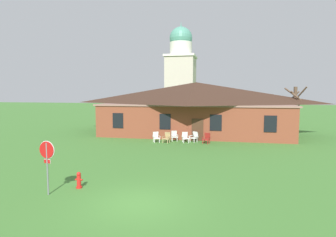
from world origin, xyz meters
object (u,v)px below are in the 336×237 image
(lawn_chair_left_end, at_px, (174,136))
(lawn_chair_near_door, at_px, (167,137))
(lawn_chair_by_porch, at_px, (156,137))
(lawn_chair_far_side, at_px, (207,138))
(stop_sign, at_px, (47,157))
(lawn_chair_right_end, at_px, (194,137))
(lawn_chair_middle, at_px, (185,137))
(fire_hydrant, at_px, (79,180))

(lawn_chair_left_end, bearing_deg, lawn_chair_near_door, -114.23)
(lawn_chair_by_porch, relative_size, lawn_chair_near_door, 1.00)
(lawn_chair_by_porch, xyz_separation_m, lawn_chair_near_door, (1.02, -0.04, 0.00))
(lawn_chair_far_side, bearing_deg, stop_sign, -112.80)
(lawn_chair_far_side, bearing_deg, lawn_chair_right_end, 154.22)
(lawn_chair_near_door, bearing_deg, lawn_chair_middle, 16.10)
(lawn_chair_left_end, xyz_separation_m, lawn_chair_right_end, (1.92, -0.21, 0.00))
(stop_sign, distance_m, lawn_chair_middle, 15.09)
(lawn_chair_left_end, bearing_deg, lawn_chair_far_side, -14.04)
(stop_sign, relative_size, lawn_chair_left_end, 2.56)
(stop_sign, xyz_separation_m, lawn_chair_far_side, (6.02, 14.33, -1.23))
(lawn_chair_near_door, xyz_separation_m, lawn_chair_middle, (1.62, 0.47, 0.00))
(lawn_chair_middle, distance_m, lawn_chair_far_side, 1.97)
(stop_sign, bearing_deg, lawn_chair_right_end, 71.96)
(lawn_chair_by_porch, distance_m, lawn_chair_far_side, 4.61)
(lawn_chair_far_side, bearing_deg, lawn_chair_near_door, -175.01)
(lawn_chair_by_porch, height_order, lawn_chair_far_side, same)
(lawn_chair_near_door, bearing_deg, lawn_chair_right_end, 20.03)
(lawn_chair_near_door, height_order, lawn_chair_far_side, same)
(lawn_chair_by_porch, xyz_separation_m, lawn_chair_right_end, (3.43, 0.84, 0.00))
(lawn_chair_near_door, distance_m, lawn_chair_middle, 1.69)
(fire_hydrant, bearing_deg, lawn_chair_right_end, 74.01)
(stop_sign, xyz_separation_m, lawn_chair_near_door, (2.44, 14.01, -1.23))
(lawn_chair_by_porch, relative_size, lawn_chair_left_end, 1.00)
(lawn_chair_near_door, xyz_separation_m, fire_hydrant, (-1.54, -12.92, -0.12))
(lawn_chair_near_door, height_order, fire_hydrant, lawn_chair_near_door)
(lawn_chair_left_end, distance_m, lawn_chair_middle, 1.29)
(stop_sign, xyz_separation_m, lawn_chair_right_end, (4.85, 14.89, -1.23))
(stop_sign, bearing_deg, lawn_chair_middle, 74.33)
(stop_sign, relative_size, lawn_chair_right_end, 2.56)
(lawn_chair_right_end, bearing_deg, lawn_chair_near_door, -159.97)
(stop_sign, xyz_separation_m, lawn_chair_by_porch, (1.42, 14.05, -1.23))
(lawn_chair_left_end, bearing_deg, lawn_chair_middle, -28.62)
(stop_sign, height_order, lawn_chair_middle, stop_sign)
(lawn_chair_right_end, bearing_deg, lawn_chair_by_porch, -166.29)
(lawn_chair_by_porch, height_order, fire_hydrant, lawn_chair_by_porch)
(lawn_chair_left_end, bearing_deg, stop_sign, -100.98)
(lawn_chair_far_side, distance_m, fire_hydrant, 14.19)
(lawn_chair_by_porch, relative_size, lawn_chair_middle, 1.00)
(lawn_chair_near_door, xyz_separation_m, lawn_chair_right_end, (2.41, 0.88, 0.00))
(stop_sign, height_order, fire_hydrant, stop_sign)
(lawn_chair_middle, bearing_deg, lawn_chair_left_end, 151.38)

